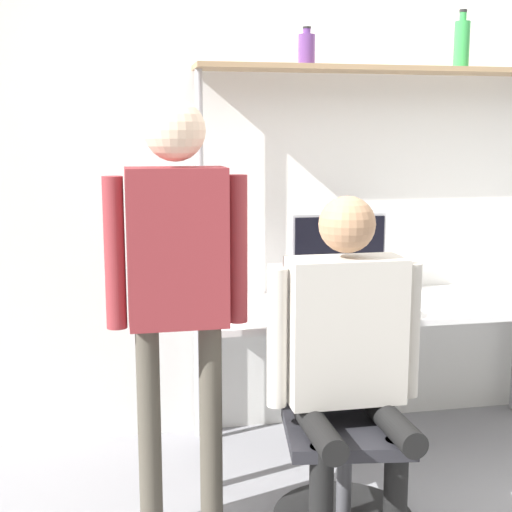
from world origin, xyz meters
The scene contains 12 objects.
ground_plane centered at (0.00, 0.00, 0.00)m, with size 12.00×12.00×0.00m, color gray.
wall_back centered at (0.00, 0.74, 1.35)m, with size 8.00×0.06×2.70m.
desk centered at (0.00, 0.36, 0.66)m, with size 1.93×0.69×0.73m.
shelf_unit centered at (0.00, 0.57, 1.59)m, with size 1.83×0.24×1.88m.
monitor centered at (-0.19, 0.56, 0.96)m, with size 0.49×0.22×0.42m.
laptop centered at (-0.47, 0.26, 0.79)m, with size 0.29×0.23×0.22m.
cell_phone centered at (-0.19, 0.24, 0.74)m, with size 0.07×0.15×0.01m.
office_chair centered at (-0.45, -0.33, 0.27)m, with size 0.56×0.56×0.89m.
person_seated centered at (-0.46, -0.38, 0.78)m, with size 0.61×0.47×1.33m.
person_standing centered at (-1.08, -0.23, 1.07)m, with size 0.53×0.23×1.68m.
bottle_green centered at (0.44, 0.57, 2.00)m, with size 0.08×0.08×0.29m.
bottle_purple centered at (-0.37, 0.57, 1.96)m, with size 0.08×0.08×0.18m.
Camera 1 is at (-1.31, -2.86, 1.55)m, focal length 50.00 mm.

